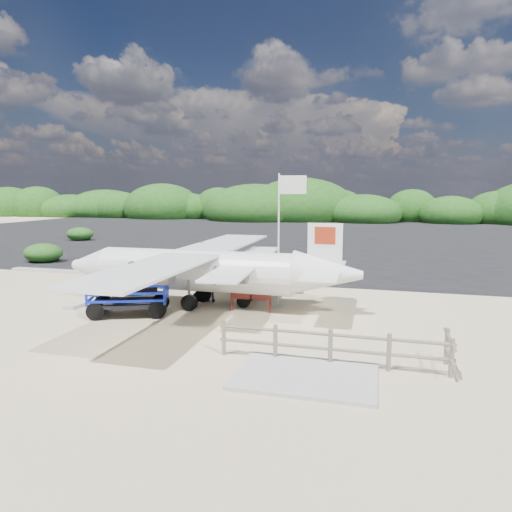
{
  "coord_description": "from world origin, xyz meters",
  "views": [
    {
      "loc": [
        7.15,
        -16.77,
        4.63
      ],
      "look_at": [
        1.6,
        3.63,
        1.6
      ],
      "focal_mm": 32.0,
      "sensor_mm": 36.0,
      "label": 1
    }
  ],
  "objects_px": {
    "crew_c": "(211,284)",
    "aircraft_small": "(202,235)",
    "aircraft_large": "(410,248)",
    "baggage_cart": "(130,315)",
    "signboard": "(251,312)",
    "crew_a": "(147,277)",
    "flagpole": "(278,307)",
    "crew_b": "(254,272)"
  },
  "relations": [
    {
      "from": "signboard",
      "to": "crew_b",
      "type": "height_order",
      "value": "crew_b"
    },
    {
      "from": "crew_c",
      "to": "aircraft_large",
      "type": "xyz_separation_m",
      "value": [
        9.17,
        21.68,
        -0.77
      ]
    },
    {
      "from": "signboard",
      "to": "crew_c",
      "type": "relative_size",
      "value": 1.1
    },
    {
      "from": "aircraft_large",
      "to": "aircraft_small",
      "type": "xyz_separation_m",
      "value": [
        -20.62,
        5.73,
        0.0
      ]
    },
    {
      "from": "signboard",
      "to": "crew_a",
      "type": "height_order",
      "value": "crew_a"
    },
    {
      "from": "signboard",
      "to": "crew_a",
      "type": "relative_size",
      "value": 1.08
    },
    {
      "from": "baggage_cart",
      "to": "crew_a",
      "type": "xyz_separation_m",
      "value": [
        -1.11,
        3.39,
        0.79
      ]
    },
    {
      "from": "signboard",
      "to": "crew_c",
      "type": "height_order",
      "value": "crew_c"
    },
    {
      "from": "crew_c",
      "to": "aircraft_small",
      "type": "height_order",
      "value": "crew_c"
    },
    {
      "from": "flagpole",
      "to": "crew_b",
      "type": "relative_size",
      "value": 3.21
    },
    {
      "from": "baggage_cart",
      "to": "aircraft_small",
      "type": "xyz_separation_m",
      "value": [
        -9.22,
        30.09,
        0.0
      ]
    },
    {
      "from": "baggage_cart",
      "to": "aircraft_small",
      "type": "distance_m",
      "value": 31.47
    },
    {
      "from": "baggage_cart",
      "to": "crew_b",
      "type": "bearing_deg",
      "value": 38.88
    },
    {
      "from": "baggage_cart",
      "to": "aircraft_small",
      "type": "bearing_deg",
      "value": 86.14
    },
    {
      "from": "signboard",
      "to": "aircraft_large",
      "type": "distance_m",
      "value": 23.8
    },
    {
      "from": "crew_a",
      "to": "crew_b",
      "type": "bearing_deg",
      "value": -150.36
    },
    {
      "from": "aircraft_small",
      "to": "signboard",
      "type": "bearing_deg",
      "value": 111.31
    },
    {
      "from": "crew_c",
      "to": "aircraft_large",
      "type": "distance_m",
      "value": 23.55
    },
    {
      "from": "baggage_cart",
      "to": "crew_c",
      "type": "relative_size",
      "value": 1.98
    },
    {
      "from": "baggage_cart",
      "to": "aircraft_large",
      "type": "distance_m",
      "value": 26.89
    },
    {
      "from": "aircraft_large",
      "to": "crew_c",
      "type": "bearing_deg",
      "value": 66.8
    },
    {
      "from": "signboard",
      "to": "aircraft_small",
      "type": "xyz_separation_m",
      "value": [
        -13.49,
        28.45,
        0.0
      ]
    },
    {
      "from": "signboard",
      "to": "crew_b",
      "type": "bearing_deg",
      "value": 102.02
    },
    {
      "from": "crew_a",
      "to": "crew_c",
      "type": "relative_size",
      "value": 1.02
    },
    {
      "from": "baggage_cart",
      "to": "crew_b",
      "type": "xyz_separation_m",
      "value": [
        3.29,
        5.64,
        0.82
      ]
    },
    {
      "from": "flagpole",
      "to": "crew_b",
      "type": "distance_m",
      "value": 3.65
    },
    {
      "from": "crew_a",
      "to": "crew_b",
      "type": "relative_size",
      "value": 0.96
    },
    {
      "from": "crew_a",
      "to": "crew_c",
      "type": "distance_m",
      "value": 3.42
    },
    {
      "from": "aircraft_large",
      "to": "aircraft_small",
      "type": "relative_size",
      "value": 1.94
    },
    {
      "from": "baggage_cart",
      "to": "crew_c",
      "type": "xyz_separation_m",
      "value": [
        2.23,
        2.68,
        0.77
      ]
    },
    {
      "from": "flagpole",
      "to": "aircraft_large",
      "type": "bearing_deg",
      "value": 73.93
    },
    {
      "from": "crew_a",
      "to": "flagpole",
      "type": "bearing_deg",
      "value": 175.4
    },
    {
      "from": "crew_b",
      "to": "aircraft_large",
      "type": "relative_size",
      "value": 0.11
    },
    {
      "from": "crew_c",
      "to": "aircraft_large",
      "type": "bearing_deg",
      "value": -121.65
    },
    {
      "from": "flagpole",
      "to": "crew_c",
      "type": "relative_size",
      "value": 3.43
    },
    {
      "from": "baggage_cart",
      "to": "signboard",
      "type": "xyz_separation_m",
      "value": [
        4.27,
        1.64,
        0.0
      ]
    },
    {
      "from": "baggage_cart",
      "to": "crew_c",
      "type": "distance_m",
      "value": 3.57
    },
    {
      "from": "aircraft_large",
      "to": "signboard",
      "type": "bearing_deg",
      "value": 72.31
    },
    {
      "from": "crew_b",
      "to": "crew_c",
      "type": "bearing_deg",
      "value": 49.12
    },
    {
      "from": "flagpole",
      "to": "aircraft_small",
      "type": "relative_size",
      "value": 0.7
    },
    {
      "from": "aircraft_small",
      "to": "aircraft_large",
      "type": "bearing_deg",
      "value": 160.4
    },
    {
      "from": "aircraft_large",
      "to": "aircraft_small",
      "type": "height_order",
      "value": "aircraft_large"
    }
  ]
}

